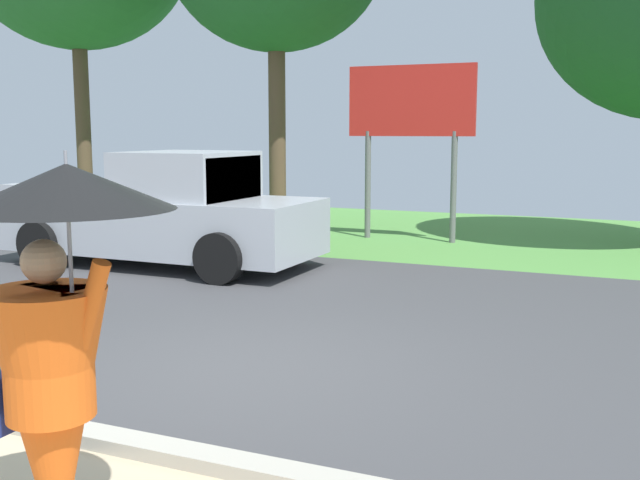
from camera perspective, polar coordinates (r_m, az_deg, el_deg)
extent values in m
cube|color=#424244|center=(9.09, 0.21, -6.21)|extent=(40.00, 8.00, 0.10)
cube|color=#579845|center=(16.60, 11.26, 0.26)|extent=(40.00, 8.00, 0.10)
cube|color=#B2AD9E|center=(5.79, -16.25, -14.11)|extent=(40.00, 0.24, 0.10)
cone|color=#E55B19|center=(4.16, -19.49, -13.36)|extent=(0.60, 0.60, 1.45)
cylinder|color=#E55B19|center=(4.03, -19.76, -8.05)|extent=(0.44, 0.44, 0.65)
sphere|color=tan|center=(3.93, -20.09, -1.52)|extent=(0.22, 0.22, 0.22)
cylinder|color=#E55B19|center=(3.78, -16.87, -4.68)|extent=(0.24, 0.09, 0.45)
cylinder|color=#E55B19|center=(4.21, -22.19, -7.02)|extent=(0.29, 0.08, 0.24)
cylinder|color=gray|center=(3.81, -18.29, -1.20)|extent=(0.02, 0.02, 0.75)
cone|color=black|center=(3.77, -18.52, 3.83)|extent=(1.03, 1.03, 0.22)
cylinder|color=gray|center=(3.76, -18.61, 5.65)|extent=(0.02, 0.02, 0.10)
cube|color=beige|center=(4.24, -22.35, -5.58)|extent=(0.02, 0.11, 0.16)
cube|color=navy|center=(4.26, -22.74, -11.20)|extent=(0.12, 0.24, 0.30)
cube|color=#ADB2BA|center=(12.80, -11.79, 1.19)|extent=(5.20, 2.00, 0.90)
cube|color=#ADB2BA|center=(12.45, -10.01, 4.51)|extent=(1.80, 1.84, 0.90)
cube|color=#2D3842|center=(12.00, -6.62, 4.44)|extent=(0.10, 1.70, 0.77)
cube|color=#ADB2BA|center=(13.54, -16.36, 3.75)|extent=(2.40, 2.00, 0.20)
cylinder|color=black|center=(12.82, -2.94, 0.01)|extent=(0.76, 0.28, 0.76)
cylinder|color=black|center=(11.09, -7.56, -1.36)|extent=(0.76, 0.28, 0.76)
cylinder|color=black|center=(14.65, -14.92, 0.78)|extent=(0.76, 0.28, 0.76)
cylinder|color=black|center=(13.16, -20.34, -0.29)|extent=(0.76, 0.28, 0.76)
cylinder|color=slate|center=(15.72, 3.62, 4.17)|extent=(0.12, 0.12, 2.20)
cylinder|color=slate|center=(15.20, 10.02, 3.92)|extent=(0.12, 0.12, 2.20)
cube|color=red|center=(15.40, 6.88, 10.38)|extent=(2.60, 0.10, 1.40)
cylinder|color=brown|center=(16.19, -3.24, 8.28)|extent=(0.36, 0.36, 4.45)
cylinder|color=brown|center=(19.54, -17.42, 8.55)|extent=(0.36, 0.36, 4.88)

